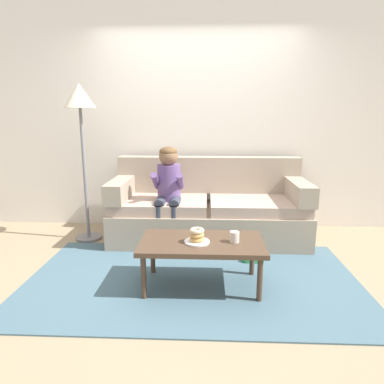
% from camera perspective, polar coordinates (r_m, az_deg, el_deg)
% --- Properties ---
extents(ground, '(10.00, 10.00, 0.00)m').
position_cam_1_polar(ground, '(3.37, 0.26, -12.56)').
color(ground, '#9E896B').
extents(wall_back, '(8.00, 0.10, 2.80)m').
position_cam_1_polar(wall_back, '(4.45, 1.01, 12.16)').
color(wall_back, silver).
rests_on(wall_back, ground).
extents(area_rug, '(2.92, 1.68, 0.01)m').
position_cam_1_polar(area_rug, '(3.14, 0.08, -14.40)').
color(area_rug, '#476675').
rests_on(area_rug, ground).
extents(couch, '(2.22, 0.90, 0.94)m').
position_cam_1_polar(couch, '(4.04, 2.76, -3.09)').
color(couch, tan).
rests_on(couch, ground).
extents(coffee_table, '(1.03, 0.58, 0.41)m').
position_cam_1_polar(coffee_table, '(2.89, 1.66, -8.92)').
color(coffee_table, '#4C3828').
rests_on(coffee_table, ground).
extents(person_child, '(0.34, 0.58, 1.10)m').
position_cam_1_polar(person_child, '(3.79, -3.97, 0.97)').
color(person_child, '#664C84').
rests_on(person_child, ground).
extents(plate, '(0.21, 0.21, 0.01)m').
position_cam_1_polar(plate, '(2.84, 0.83, -8.28)').
color(plate, white).
rests_on(plate, coffee_table).
extents(donut, '(0.15, 0.15, 0.04)m').
position_cam_1_polar(donut, '(2.83, 0.83, -7.81)').
color(donut, tan).
rests_on(donut, plate).
extents(donut_second, '(0.15, 0.15, 0.04)m').
position_cam_1_polar(donut_second, '(2.82, 0.83, -7.12)').
color(donut_second, tan).
rests_on(donut_second, donut).
extents(donut_third, '(0.16, 0.16, 0.04)m').
position_cam_1_polar(donut_third, '(2.80, 0.83, -6.43)').
color(donut_third, beige).
rests_on(donut_third, donut_second).
extents(mug, '(0.08, 0.08, 0.09)m').
position_cam_1_polar(mug, '(2.86, 7.08, -7.43)').
color(mug, silver).
rests_on(mug, coffee_table).
extents(toy_controller, '(0.23, 0.09, 0.05)m').
position_cam_1_polar(toy_controller, '(3.52, 10.08, -11.17)').
color(toy_controller, '#339E56').
rests_on(toy_controller, ground).
extents(floor_lamp, '(0.35, 0.35, 1.78)m').
position_cam_1_polar(floor_lamp, '(4.05, -18.09, 12.61)').
color(floor_lamp, slate).
rests_on(floor_lamp, ground).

